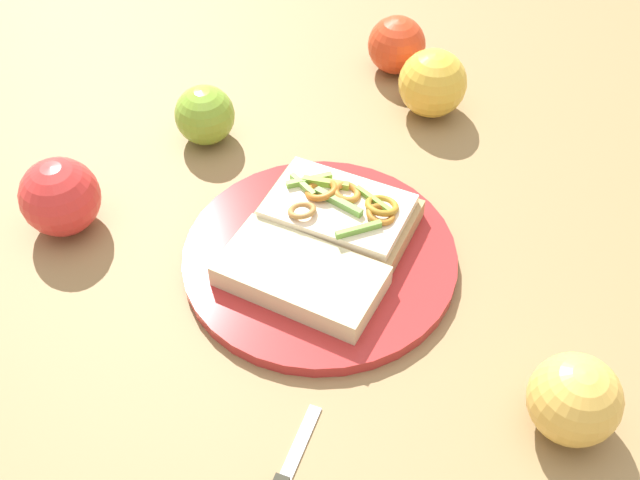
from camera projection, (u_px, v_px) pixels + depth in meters
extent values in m
plane|color=olive|center=(320.00, 262.00, 0.83)|extent=(2.00, 2.00, 0.00)
cylinder|color=#B32C2C|center=(320.00, 258.00, 0.83)|extent=(0.28, 0.28, 0.01)
cube|color=tan|center=(338.00, 217.00, 0.84)|extent=(0.17, 0.13, 0.02)
cube|color=#F4E0C1|center=(338.00, 207.00, 0.83)|extent=(0.16, 0.12, 0.01)
torus|color=#AC6922|center=(381.00, 215.00, 0.81)|extent=(0.04, 0.04, 0.01)
torus|color=#A8753B|center=(302.00, 210.00, 0.82)|extent=(0.03, 0.03, 0.02)
torus|color=#C37B2E|center=(346.00, 193.00, 0.83)|extent=(0.04, 0.04, 0.01)
torus|color=#AB7A23|center=(382.00, 206.00, 0.82)|extent=(0.04, 0.04, 0.02)
torus|color=#BB6A22|center=(321.00, 190.00, 0.84)|extent=(0.05, 0.05, 0.02)
cube|color=#6BA047|center=(339.00, 202.00, 0.82)|extent=(0.06, 0.01, 0.01)
cube|color=#75AB3C|center=(309.00, 180.00, 0.85)|extent=(0.03, 0.04, 0.01)
cube|color=#7EAB46|center=(303.00, 185.00, 0.84)|extent=(0.04, 0.02, 0.01)
cube|color=#6BA23B|center=(359.00, 230.00, 0.80)|extent=(0.03, 0.04, 0.01)
cube|color=#6FAC38|center=(374.00, 200.00, 0.83)|extent=(0.05, 0.01, 0.01)
cube|color=#86AD33|center=(326.00, 183.00, 0.84)|extent=(0.05, 0.03, 0.01)
cube|color=beige|center=(301.00, 276.00, 0.79)|extent=(0.17, 0.11, 0.02)
sphere|color=red|center=(397.00, 45.00, 1.04)|extent=(0.08, 0.08, 0.07)
sphere|color=red|center=(60.00, 197.00, 0.84)|extent=(0.12, 0.12, 0.08)
sphere|color=gold|center=(574.00, 399.00, 0.68)|extent=(0.10, 0.10, 0.08)
sphere|color=#7EAB31|center=(205.00, 115.00, 0.94)|extent=(0.10, 0.10, 0.07)
sphere|color=gold|center=(433.00, 83.00, 0.97)|extent=(0.10, 0.10, 0.08)
cube|color=silver|center=(300.00, 442.00, 0.69)|extent=(0.03, 0.08, 0.00)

